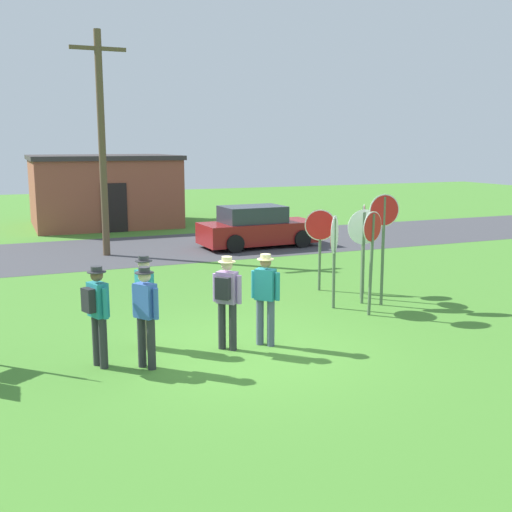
{
  "coord_description": "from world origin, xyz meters",
  "views": [
    {
      "loc": [
        -3.98,
        -10.04,
        3.72
      ],
      "look_at": [
        1.18,
        2.25,
        1.3
      ],
      "focal_mm": 43.26,
      "sensor_mm": 36.0,
      "label": 1
    }
  ],
  "objects_px": {
    "stop_sign_leaning_right": "(384,230)",
    "person_in_blue": "(146,311)",
    "person_on_left": "(227,296)",
    "person_near_signs": "(97,309)",
    "utility_pole": "(102,140)",
    "person_with_sunhat": "(265,294)",
    "stop_sign_rear_left": "(320,235)",
    "stop_sign_nearest": "(372,246)",
    "parked_car_on_street": "(257,228)",
    "stop_sign_leaning_left": "(364,239)",
    "stop_sign_center_cluster": "(363,236)",
    "stop_sign_rear_right": "(364,240)",
    "person_in_teal": "(145,296)",
    "stop_sign_tallest": "(334,245)"
  },
  "relations": [
    {
      "from": "utility_pole",
      "to": "stop_sign_center_cluster",
      "type": "bearing_deg",
      "value": -60.37
    },
    {
      "from": "stop_sign_leaning_right",
      "to": "person_on_left",
      "type": "height_order",
      "value": "stop_sign_leaning_right"
    },
    {
      "from": "stop_sign_leaning_right",
      "to": "stop_sign_rear_right",
      "type": "relative_size",
      "value": 1.29
    },
    {
      "from": "stop_sign_rear_right",
      "to": "stop_sign_leaning_left",
      "type": "relative_size",
      "value": 0.9
    },
    {
      "from": "stop_sign_rear_left",
      "to": "person_near_signs",
      "type": "distance_m",
      "value": 7.08
    },
    {
      "from": "person_with_sunhat",
      "to": "stop_sign_nearest",
      "type": "bearing_deg",
      "value": 18.58
    },
    {
      "from": "person_in_teal",
      "to": "stop_sign_leaning_right",
      "type": "bearing_deg",
      "value": 9.06
    },
    {
      "from": "person_near_signs",
      "to": "utility_pole",
      "type": "bearing_deg",
      "value": 80.05
    },
    {
      "from": "utility_pole",
      "to": "person_on_left",
      "type": "relative_size",
      "value": 4.24
    },
    {
      "from": "stop_sign_nearest",
      "to": "stop_sign_center_cluster",
      "type": "height_order",
      "value": "stop_sign_center_cluster"
    },
    {
      "from": "person_near_signs",
      "to": "parked_car_on_street",
      "type": "bearing_deg",
      "value": 55.07
    },
    {
      "from": "stop_sign_tallest",
      "to": "stop_sign_rear_left",
      "type": "bearing_deg",
      "value": 71.57
    },
    {
      "from": "person_with_sunhat",
      "to": "person_in_blue",
      "type": "relative_size",
      "value": 1.0
    },
    {
      "from": "person_in_teal",
      "to": "person_with_sunhat",
      "type": "distance_m",
      "value": 2.22
    },
    {
      "from": "parked_car_on_street",
      "to": "person_in_blue",
      "type": "bearing_deg",
      "value": -121.28
    },
    {
      "from": "stop_sign_nearest",
      "to": "person_in_teal",
      "type": "distance_m",
      "value": 5.09
    },
    {
      "from": "stop_sign_leaning_left",
      "to": "person_in_blue",
      "type": "distance_m",
      "value": 6.15
    },
    {
      "from": "utility_pole",
      "to": "stop_sign_rear_left",
      "type": "bearing_deg",
      "value": -59.92
    },
    {
      "from": "parked_car_on_street",
      "to": "stop_sign_leaning_right",
      "type": "height_order",
      "value": "stop_sign_leaning_right"
    },
    {
      "from": "stop_sign_center_cluster",
      "to": "person_with_sunhat",
      "type": "height_order",
      "value": "stop_sign_center_cluster"
    },
    {
      "from": "parked_car_on_street",
      "to": "person_in_teal",
      "type": "bearing_deg",
      "value": -123.02
    },
    {
      "from": "utility_pole",
      "to": "stop_sign_nearest",
      "type": "distance_m",
      "value": 10.93
    },
    {
      "from": "parked_car_on_street",
      "to": "person_with_sunhat",
      "type": "relative_size",
      "value": 2.51
    },
    {
      "from": "stop_sign_rear_left",
      "to": "stop_sign_leaning_right",
      "type": "xyz_separation_m",
      "value": [
        0.61,
        -1.9,
        0.35
      ]
    },
    {
      "from": "stop_sign_leaning_left",
      "to": "person_in_blue",
      "type": "xyz_separation_m",
      "value": [
        -5.68,
        -2.29,
        -0.56
      ]
    },
    {
      "from": "stop_sign_leaning_right",
      "to": "stop_sign_center_cluster",
      "type": "xyz_separation_m",
      "value": [
        -0.05,
        0.78,
        -0.24
      ]
    },
    {
      "from": "stop_sign_nearest",
      "to": "utility_pole",
      "type": "bearing_deg",
      "value": 112.62
    },
    {
      "from": "parked_car_on_street",
      "to": "stop_sign_center_cluster",
      "type": "height_order",
      "value": "stop_sign_center_cluster"
    },
    {
      "from": "person_in_teal",
      "to": "stop_sign_tallest",
      "type": "bearing_deg",
      "value": 13.67
    },
    {
      "from": "person_in_blue",
      "to": "stop_sign_tallest",
      "type": "bearing_deg",
      "value": 24.2
    },
    {
      "from": "parked_car_on_street",
      "to": "person_near_signs",
      "type": "bearing_deg",
      "value": -124.93
    },
    {
      "from": "person_on_left",
      "to": "person_near_signs",
      "type": "bearing_deg",
      "value": 179.9
    },
    {
      "from": "parked_car_on_street",
      "to": "stop_sign_tallest",
      "type": "xyz_separation_m",
      "value": [
        -1.77,
        -8.69,
        0.79
      ]
    },
    {
      "from": "person_with_sunhat",
      "to": "person_near_signs",
      "type": "height_order",
      "value": "same"
    },
    {
      "from": "parked_car_on_street",
      "to": "stop_sign_leaning_left",
      "type": "distance_m",
      "value": 8.66
    },
    {
      "from": "stop_sign_leaning_right",
      "to": "person_with_sunhat",
      "type": "bearing_deg",
      "value": -156.0
    },
    {
      "from": "stop_sign_leaning_left",
      "to": "parked_car_on_street",
      "type": "bearing_deg",
      "value": 83.89
    },
    {
      "from": "stop_sign_tallest",
      "to": "stop_sign_center_cluster",
      "type": "relative_size",
      "value": 0.93
    },
    {
      "from": "person_with_sunhat",
      "to": "person_near_signs",
      "type": "distance_m",
      "value": 3.06
    },
    {
      "from": "stop_sign_leaning_right",
      "to": "stop_sign_center_cluster",
      "type": "relative_size",
      "value": 1.13
    },
    {
      "from": "utility_pole",
      "to": "person_on_left",
      "type": "xyz_separation_m",
      "value": [
        0.4,
        -10.82,
        -2.85
      ]
    },
    {
      "from": "person_on_left",
      "to": "stop_sign_nearest",
      "type": "bearing_deg",
      "value": 14.57
    },
    {
      "from": "stop_sign_rear_right",
      "to": "person_near_signs",
      "type": "bearing_deg",
      "value": -157.79
    },
    {
      "from": "person_with_sunhat",
      "to": "stop_sign_rear_left",
      "type": "bearing_deg",
      "value": 49.08
    },
    {
      "from": "stop_sign_center_cluster",
      "to": "stop_sign_nearest",
      "type": "bearing_deg",
      "value": -115.78
    },
    {
      "from": "stop_sign_rear_left",
      "to": "person_with_sunhat",
      "type": "xyz_separation_m",
      "value": [
        -3.07,
        -3.55,
        -0.45
      ]
    },
    {
      "from": "stop_sign_leaning_left",
      "to": "stop_sign_leaning_right",
      "type": "bearing_deg",
      "value": -43.68
    },
    {
      "from": "stop_sign_leaning_right",
      "to": "person_in_blue",
      "type": "xyz_separation_m",
      "value": [
        -6.01,
        -1.97,
        -0.79
      ]
    },
    {
      "from": "person_in_teal",
      "to": "person_near_signs",
      "type": "height_order",
      "value": "same"
    },
    {
      "from": "parked_car_on_street",
      "to": "stop_sign_leaning_left",
      "type": "relative_size",
      "value": 1.95
    }
  ]
}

